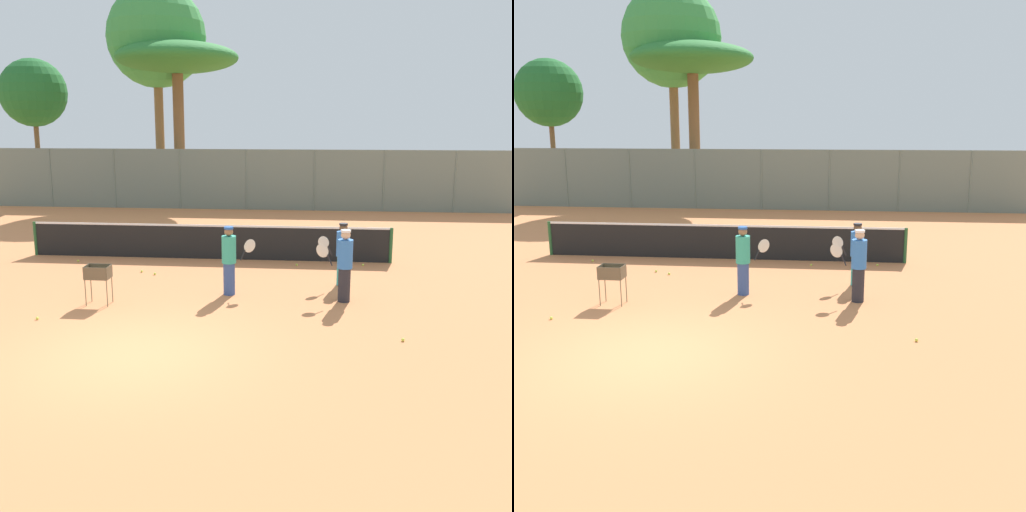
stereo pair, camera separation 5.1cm
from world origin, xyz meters
TOP-DOWN VIEW (x-y plane):
  - ground_plane at (0.00, 0.00)m, footprint 80.00×80.00m
  - tennis_net at (0.00, 7.75)m, footprint 11.17×0.10m
  - back_fence at (0.00, 18.14)m, footprint 25.70×0.08m
  - tree_0 at (-3.63, 20.14)m, footprint 6.05×6.05m
  - tree_1 at (-4.93, 21.34)m, footprint 5.06×5.06m
  - tree_2 at (-10.96, 19.82)m, footprint 3.36×3.36m
  - player_white_outfit at (3.96, 3.69)m, footprint 0.91×0.36m
  - player_red_cap at (1.20, 4.01)m, footprint 0.85×0.49m
  - player_yellow_shirt at (3.97, 5.14)m, footprint 0.86×0.40m
  - ball_cart at (-1.72, 2.92)m, footprint 0.56×0.41m
  - tennis_ball_0 at (-2.66, 1.70)m, footprint 0.07×0.07m
  - tennis_ball_1 at (-3.86, 6.96)m, footprint 0.07×0.07m
  - tennis_ball_2 at (-2.67, 5.03)m, footprint 0.07×0.07m
  - tennis_ball_3 at (2.75, 7.09)m, footprint 0.07×0.07m
  - tennis_ball_4 at (-1.58, 5.91)m, footprint 0.07×0.07m
  - tennis_ball_5 at (-1.14, 5.67)m, footprint 0.07×0.07m
  - tennis_ball_6 at (5.01, 1.16)m, footprint 0.07×0.07m
  - tennis_ball_7 at (4.69, 7.28)m, footprint 0.07×0.07m
  - parked_car at (-6.41, 21.45)m, footprint 4.20×1.70m

SIDE VIEW (x-z plane):
  - ground_plane at x=0.00m, z-range 0.00..0.00m
  - tennis_ball_0 at x=-2.66m, z-range 0.00..0.07m
  - tennis_ball_1 at x=-3.86m, z-range 0.00..0.07m
  - tennis_ball_2 at x=-2.67m, z-range 0.00..0.07m
  - tennis_ball_3 at x=2.75m, z-range 0.00..0.07m
  - tennis_ball_4 at x=-1.58m, z-range 0.00..0.07m
  - tennis_ball_5 at x=-1.14m, z-range 0.00..0.07m
  - tennis_ball_6 at x=5.01m, z-range 0.00..0.07m
  - tennis_ball_7 at x=4.69m, z-range 0.00..0.07m
  - tennis_net at x=0.00m, z-range 0.02..1.09m
  - parked_car at x=-6.41m, z-range -0.14..1.46m
  - ball_cart at x=-1.72m, z-range 0.23..1.16m
  - player_yellow_shirt at x=3.97m, z-range 0.03..1.66m
  - player_red_cap at x=1.20m, z-range 0.03..1.73m
  - player_white_outfit at x=3.96m, z-range 0.03..1.76m
  - back_fence at x=0.00m, z-range 0.00..2.84m
  - tree_2 at x=-10.96m, z-range 1.89..9.08m
  - tree_0 at x=-3.63m, z-range 3.07..10.98m
  - tree_1 at x=-4.93m, z-range 2.83..13.65m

